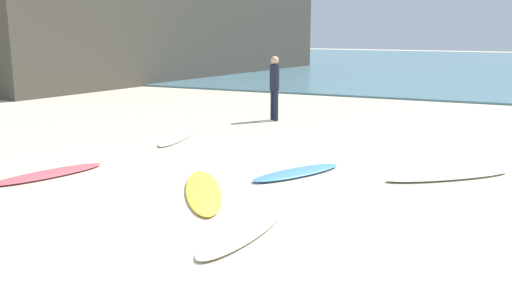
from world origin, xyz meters
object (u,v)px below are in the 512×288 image
Objects in this scene: surfboard_3 at (178,137)px; surfboard_4 at (244,230)px; surfboard_0 at (49,174)px; surfboard_2 at (203,191)px; surfboard_1 at (448,176)px; beachgoer_near at (274,84)px; surfboard_5 at (297,172)px.

surfboard_4 is (4.16, -5.05, 0.00)m from surfboard_3.
surfboard_2 is at bearing -156.53° from surfboard_0.
surfboard_0 is 4.65m from surfboard_4.
beachgoer_near is at bearing -169.65° from surfboard_1.
surfboard_3 is at bearing -138.70° from surfboard_1.
surfboard_4 is (4.51, -1.11, 0.00)m from surfboard_0.
surfboard_4 is at bearing -174.07° from surfboard_0.
surfboard_2 is 1.90m from surfboard_4.
surfboard_3 is 6.54m from surfboard_4.
surfboard_3 is 4.31m from surfboard_5.
surfboard_2 is at bearing -40.89° from surfboard_4.
beachgoer_near is at bearing -121.09° from surfboard_3.
surfboard_5 is at bearing -152.89° from surfboard_2.
surfboard_0 is 3.95m from surfboard_3.
surfboard_0 is 0.83× the size of surfboard_2.
surfboard_1 is 2.75m from surfboard_5.
beachgoer_near is (-1.60, 7.12, 1.02)m from surfboard_2.
surfboard_1 is 6.51m from surfboard_3.
beachgoer_near is (1.19, 3.39, 1.02)m from surfboard_3.
surfboard_5 is (-2.60, -0.91, 0.00)m from surfboard_1.
surfboard_4 reaches higher than surfboard_0.
surfboard_1 is at bearing 0.75° from beachgoer_near.
surfboard_4 reaches higher than surfboard_2.
surfboard_2 is 1.13× the size of surfboard_4.
beachgoer_near is at bearing -67.55° from surfboard_4.
surfboard_4 reaches higher than surfboard_3.
surfboard_2 is 1.11× the size of surfboard_3.
surfboard_4 is 1.21× the size of beachgoer_near.
surfboard_3 is 3.73m from beachgoer_near.
surfboard_1 is (6.77, 2.84, 0.00)m from surfboard_0.
surfboard_5 reaches higher than surfboard_3.
surfboard_5 is at bearing -80.57° from surfboard_4.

